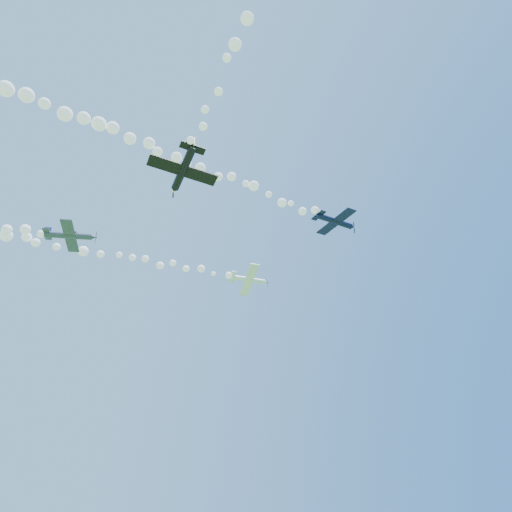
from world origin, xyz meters
name	(u,v)px	position (x,y,z in m)	size (l,w,h in m)	color
plane_white	(249,280)	(7.10, 8.85, 52.88)	(7.87, 8.26, 2.13)	white
smoke_trail_white	(23,238)	(-32.33, 14.27, 52.57)	(74.24, 12.69, 3.26)	white
plane_navy	(335,221)	(12.86, -11.98, 51.48)	(8.01, 8.11, 2.58)	black
smoke_trail_navy	(97,126)	(-24.37, -13.53, 51.26)	(69.75, 5.68, 3.07)	white
plane_grey	(70,236)	(-24.23, 2.39, 45.71)	(7.52, 7.96, 2.13)	#353E4D
plane_black	(183,170)	(-13.65, -20.55, 39.49)	(7.55, 7.26, 2.14)	black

